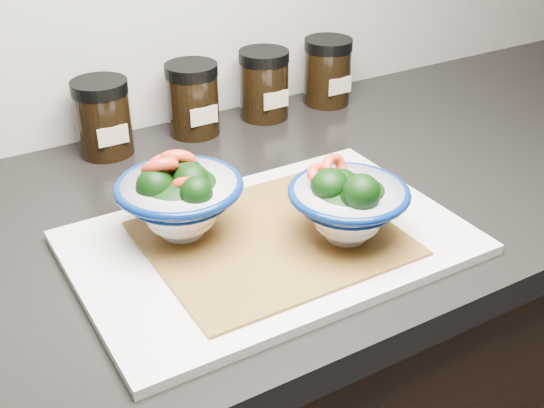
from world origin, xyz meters
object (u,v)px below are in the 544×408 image
spice_jar_d (327,71)px  spice_jar_b (193,99)px  bowl_left (180,197)px  bowl_right (347,203)px  cutting_board (270,242)px  spice_jar_c (264,84)px  spice_jar_a (103,118)px

spice_jar_d → spice_jar_b: bearing=180.0°
bowl_left → spice_jar_d: (0.40, 0.29, -0.01)m
bowl_right → cutting_board: bearing=148.0°
cutting_board → bowl_right: 0.10m
spice_jar_b → spice_jar_c: bearing=0.0°
cutting_board → bowl_left: bowl_left is taller
spice_jar_d → bowl_left: bearing=-144.6°
cutting_board → bowl_left: bearing=145.9°
bowl_right → spice_jar_a: bearing=111.8°
cutting_board → bowl_left: 0.12m
spice_jar_b → spice_jar_a: bearing=180.0°
spice_jar_b → cutting_board: bearing=-100.3°
bowl_left → bowl_right: 0.19m
spice_jar_c → bowl_right: bearing=-106.5°
spice_jar_b → spice_jar_c: (0.13, 0.00, 0.00)m
spice_jar_b → bowl_right: bearing=-88.2°
spice_jar_c → spice_jar_d: 0.13m
spice_jar_d → bowl_right: bearing=-121.8°
bowl_right → spice_jar_b: (-0.01, 0.39, -0.00)m
bowl_left → spice_jar_d: 0.49m
cutting_board → spice_jar_a: spice_jar_a is taller
bowl_right → spice_jar_b: spice_jar_b is taller
bowl_left → spice_jar_c: bearing=46.0°
bowl_left → spice_jar_d: bearing=35.4°
cutting_board → spice_jar_c: size_ratio=3.98×
cutting_board → bowl_right: bearing=-32.0°
spice_jar_a → spice_jar_c: 0.27m
spice_jar_a → spice_jar_d: bearing=0.0°
bowl_left → spice_jar_a: (0.00, 0.29, -0.01)m
spice_jar_b → spice_jar_d: 0.25m
bowl_left → spice_jar_d: size_ratio=1.31×
bowl_right → spice_jar_d: 0.46m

